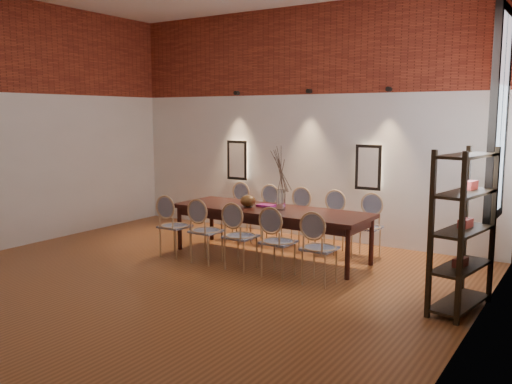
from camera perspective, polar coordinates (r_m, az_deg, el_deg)
The scene contains 28 objects.
floor at distance 7.04m, azimuth -9.17°, elevation -9.85°, with size 7.00×7.00×0.02m, color brown.
wall_back at distance 9.64m, azimuth 4.85°, elevation 7.21°, with size 7.00×0.10×4.00m, color silver.
wall_right at distance 5.06m, azimuth 21.96°, elevation 5.80°, with size 0.10×7.00×4.00m, color silver.
brick_band_back at distance 9.63m, azimuth 4.74°, elevation 14.66°, with size 7.00×0.02×1.50m, color maroon.
niche_left at distance 10.26m, azimuth -1.91°, elevation 3.37°, with size 0.36×0.06×0.66m, color #FFEAC6.
niche_right at distance 9.05m, azimuth 11.80°, elevation 2.56°, with size 0.36×0.06×0.66m, color #FFEAC6.
spot_fixture_left at distance 10.21m, azimuth -2.04°, elevation 10.37°, with size 0.08×0.08×0.10m, color black.
spot_fixture_mid at distance 9.44m, azimuth 5.61°, elevation 10.52°, with size 0.08×0.08×0.10m, color black.
spot_fixture_right at distance 8.89m, azimuth 13.81°, elevation 10.47°, with size 0.08×0.08×0.10m, color black.
window_glass at distance 7.05m, azimuth 24.39°, elevation 7.39°, with size 0.02×0.78×2.38m, color silver.
window_frame at distance 7.05m, azimuth 24.23°, elevation 7.40°, with size 0.08×0.90×2.50m, color black.
window_mullion at distance 7.05m, azimuth 24.23°, elevation 7.40°, with size 0.06×0.06×2.40m, color black.
dining_table at distance 8.25m, azimuth 1.50°, elevation -4.31°, with size 3.07×0.99×0.75m, color #33120D.
chair_near_a at distance 8.35m, azimuth -8.54°, elevation -3.58°, with size 0.44×0.44×0.94m, color tan, non-canonical shape.
chair_near_b at distance 7.96m, azimuth -5.24°, elevation -4.10°, with size 0.44×0.44×0.94m, color tan, non-canonical shape.
chair_near_c at distance 7.60m, azimuth -1.61°, elevation -4.67°, with size 0.44×0.44×0.94m, color tan, non-canonical shape.
chair_near_d at distance 7.27m, azimuth 2.37°, elevation -5.26°, with size 0.44×0.44×0.94m, color tan, non-canonical shape.
chair_near_e at distance 6.98m, azimuth 6.71°, elevation -5.88°, with size 0.44×0.44×0.94m, color tan, non-canonical shape.
chair_far_a at distance 9.53m, azimuth -2.28°, elevation -2.03°, with size 0.44×0.44×0.94m, color tan, non-canonical shape.
chair_far_b at distance 9.19m, azimuth 0.83°, elevation -2.41°, with size 0.44×0.44×0.94m, color tan, non-canonical shape.
chair_far_c at distance 8.88m, azimuth 4.17°, elevation -2.81°, with size 0.44×0.44×0.94m, color tan, non-canonical shape.
chair_far_d at distance 8.60m, azimuth 7.74°, elevation -3.22°, with size 0.44×0.44×0.94m, color tan, non-canonical shape.
chair_far_e at distance 8.36m, azimuth 11.54°, elevation -3.65°, with size 0.44×0.44×0.94m, color tan, non-canonical shape.
vase at distance 8.05m, azimuth 2.64°, elevation -0.82°, with size 0.14×0.14×0.30m, color silver.
dried_branches at distance 8.00m, azimuth 2.66°, elevation 2.37°, with size 0.50×0.50×0.70m, color #4B3A2C, non-canonical shape.
bowl at distance 8.32m, azimuth -0.85°, elevation -0.94°, with size 0.24×0.24×0.18m, color brown.
book at distance 8.35m, azimuth 1.05°, elevation -1.43°, with size 0.26×0.18×0.03m, color #991C6F.
shelving_rack at distance 6.36m, azimuth 20.97°, elevation -3.79°, with size 0.38×1.00×1.80m, color black, non-canonical shape.
Camera 1 is at (4.50, -4.97, 2.16)m, focal length 38.00 mm.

